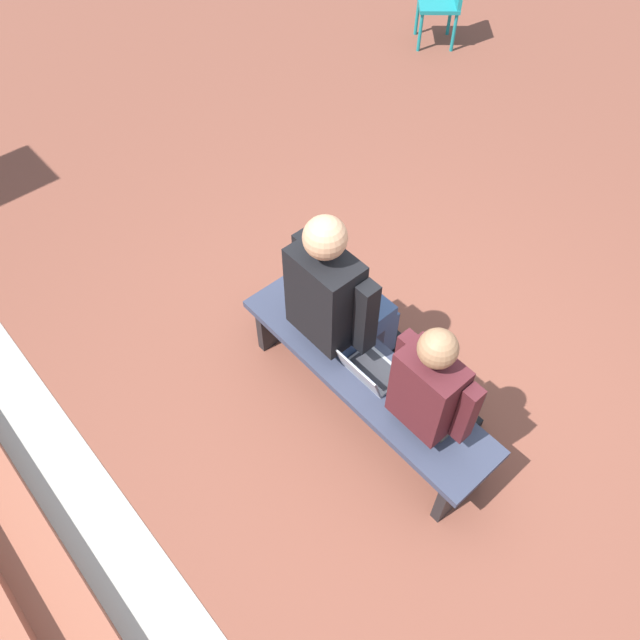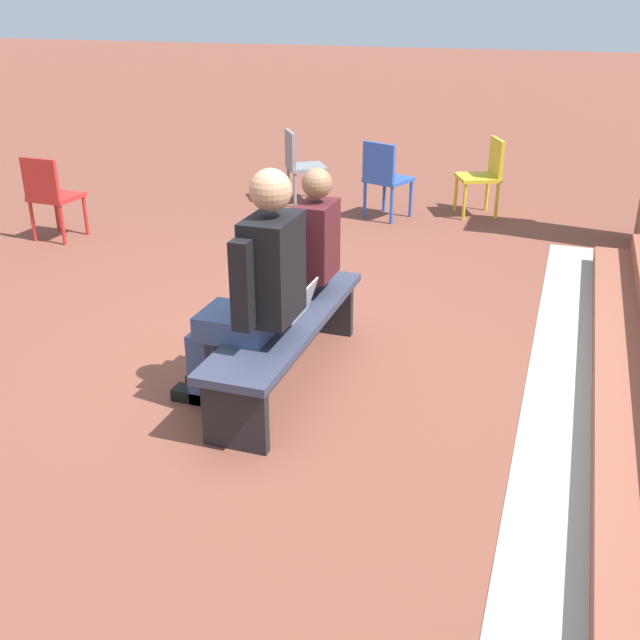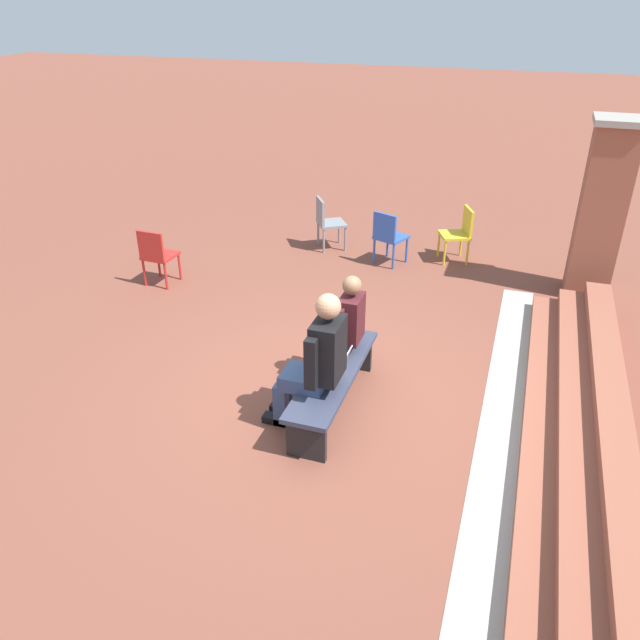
% 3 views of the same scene
% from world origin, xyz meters
% --- Properties ---
extents(ground_plane, '(60.00, 60.00, 0.00)m').
position_xyz_m(ground_plane, '(0.00, 0.00, 0.00)').
color(ground_plane, brown).
extents(concrete_strip, '(6.93, 0.40, 0.01)m').
position_xyz_m(concrete_strip, '(0.16, 1.74, 0.00)').
color(concrete_strip, '#A8A399').
rests_on(concrete_strip, ground).
extents(bench, '(1.80, 0.44, 0.45)m').
position_xyz_m(bench, '(0.16, 0.09, 0.35)').
color(bench, '#33384C').
rests_on(bench, ground).
extents(person_student, '(0.51, 0.64, 1.28)m').
position_xyz_m(person_student, '(-0.31, 0.03, 0.69)').
color(person_student, '#4C473D').
rests_on(person_student, ground).
extents(person_adult, '(0.60, 0.76, 1.44)m').
position_xyz_m(person_adult, '(0.47, 0.02, 0.76)').
color(person_adult, '#384C75').
rests_on(person_adult, ground).
extents(laptop, '(0.32, 0.29, 0.21)m').
position_xyz_m(laptop, '(0.12, 0.10, 0.50)').
color(laptop, '#9EA0A5').
rests_on(laptop, bench).
extents(plastic_chair_by_pillar, '(0.55, 0.55, 0.84)m').
position_xyz_m(plastic_chair_by_pillar, '(-4.18, 0.75, 0.48)').
color(plastic_chair_by_pillar, gold).
rests_on(plastic_chair_by_pillar, ground).
extents(plastic_chair_far_left, '(0.55, 0.55, 0.84)m').
position_xyz_m(plastic_chair_far_left, '(-3.67, -0.26, 0.48)').
color(plastic_chair_far_left, '#2D56B7').
rests_on(plastic_chair_far_left, ground).
extents(plastic_chair_far_right, '(0.44, 0.44, 0.84)m').
position_xyz_m(plastic_chair_far_right, '(-1.88, -3.18, 0.48)').
color(plastic_chair_far_right, red).
rests_on(plastic_chair_far_right, ground).
extents(plastic_chair_near_bench_left, '(0.58, 0.58, 0.84)m').
position_xyz_m(plastic_chair_near_bench_left, '(-4.00, -1.35, 0.48)').
color(plastic_chair_near_bench_left, gray).
rests_on(plastic_chair_near_bench_left, ground).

